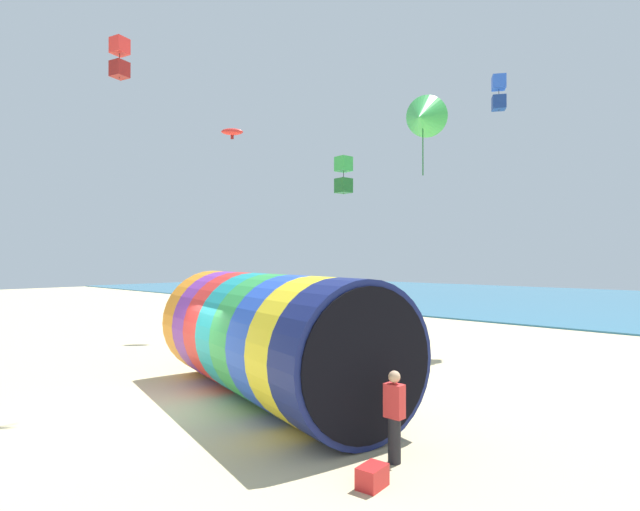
{
  "coord_description": "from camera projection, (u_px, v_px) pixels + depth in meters",
  "views": [
    {
      "loc": [
        11.39,
        -6.56,
        3.76
      ],
      "look_at": [
        1.25,
        4.32,
        3.88
      ],
      "focal_mm": 28.0,
      "sensor_mm": 36.0,
      "label": 1
    }
  ],
  "objects": [
    {
      "name": "cooler_box",
      "position": [
        372.0,
        477.0,
        8.21
      ],
      "size": [
        0.41,
        0.55,
        0.36
      ],
      "primitive_type": "cube",
      "rotation": [
        0.0,
        0.0,
        1.67
      ],
      "color": "red",
      "rests_on": "ground"
    },
    {
      "name": "kite_green_box",
      "position": [
        344.0,
        175.0,
        20.02
      ],
      "size": [
        0.6,
        0.6,
        1.55
      ],
      "color": "green"
    },
    {
      "name": "kite_red_parafoil",
      "position": [
        232.0,
        132.0,
        25.31
      ],
      "size": [
        1.04,
        1.09,
        0.56
      ],
      "color": "red"
    },
    {
      "name": "kite_blue_box",
      "position": [
        499.0,
        93.0,
        21.98
      ],
      "size": [
        0.77,
        0.77,
        1.61
      ],
      "color": "blue"
    },
    {
      "name": "kite_red_box",
      "position": [
        120.0,
        58.0,
        20.21
      ],
      "size": [
        0.72,
        0.72,
        1.69
      ],
      "color": "red"
    },
    {
      "name": "sea",
      "position": [
        605.0,
        302.0,
        43.22
      ],
      "size": [
        120.0,
        40.0,
        0.1
      ],
      "primitive_type": "cube",
      "color": "teal",
      "rests_on": "ground"
    },
    {
      "name": "kite_handler",
      "position": [
        394.0,
        416.0,
        9.22
      ],
      "size": [
        0.36,
        0.24,
        1.7
      ],
      "color": "black",
      "rests_on": "ground"
    },
    {
      "name": "ground_plane",
      "position": [
        167.0,
        409.0,
        12.54
      ],
      "size": [
        120.0,
        120.0,
        0.0
      ],
      "primitive_type": "plane",
      "color": "#CCBA8C"
    },
    {
      "name": "giant_inflatable_tube",
      "position": [
        270.0,
        337.0,
        13.37
      ],
      "size": [
        9.21,
        5.42,
        3.38
      ],
      "color": "orange",
      "rests_on": "ground"
    },
    {
      "name": "kite_green_delta",
      "position": [
        423.0,
        117.0,
        12.62
      ],
      "size": [
        1.5,
        1.65,
        2.16
      ],
      "color": "green"
    }
  ]
}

